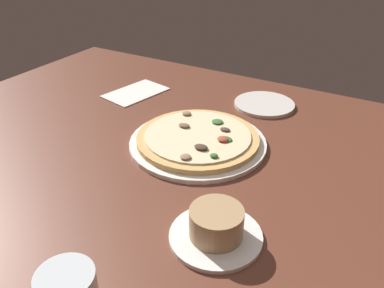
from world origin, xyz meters
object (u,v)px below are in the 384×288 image
ramekin_on_saucer (216,227)px  side_plate (264,104)px  paper_menu (136,93)px  pizza_main (198,140)px

ramekin_on_saucer → side_plate: ramekin_on_saucer is taller
ramekin_on_saucer → paper_menu: bearing=-41.0°
ramekin_on_saucer → paper_menu: ramekin_on_saucer is taller
side_plate → paper_menu: bearing=16.5°
paper_menu → ramekin_on_saucer: bearing=150.7°
ramekin_on_saucer → side_plate: 53.18cm
ramekin_on_saucer → side_plate: bearing=-77.3°
side_plate → paper_menu: (35.74, 10.60, -0.30)cm
pizza_main → paper_menu: (30.27, -16.62, -1.06)cm
pizza_main → ramekin_on_saucer: size_ratio=2.04×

